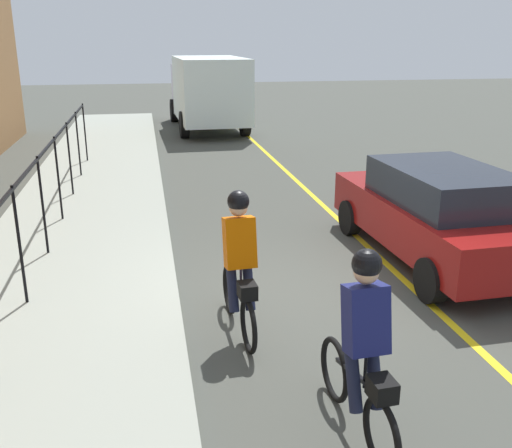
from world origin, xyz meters
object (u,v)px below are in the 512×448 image
Objects in this scene: cyclist_lead at (239,265)px; patrol_sedan at (437,212)px; box_truck_background at (207,89)px; cyclist_follow at (363,348)px.

cyclist_lead is 0.41× the size of patrol_sedan.
box_truck_background reaches higher than cyclist_lead.
cyclist_lead is at bearing 173.40° from box_truck_background.
cyclist_lead reaches higher than patrol_sedan.
cyclist_follow is 18.81m from box_truck_background.
cyclist_lead is 2.25m from cyclist_follow.
cyclist_lead and cyclist_follow have the same top height.
patrol_sedan is (3.99, -2.77, -0.09)m from cyclist_follow.
box_truck_background is (16.66, -1.43, 0.64)m from cyclist_lead.
cyclist_follow reaches higher than patrol_sedan.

